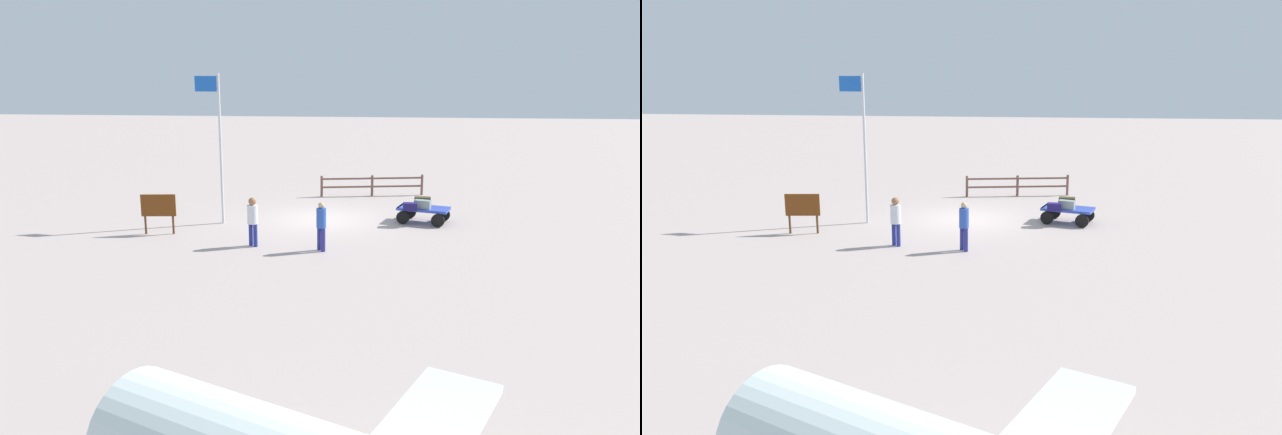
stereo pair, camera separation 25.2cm
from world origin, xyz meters
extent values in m
plane|color=#B4A199|center=(0.00, 0.00, 0.00)|extent=(120.00, 120.00, 0.00)
cube|color=#3046B3|center=(-3.98, 0.05, 0.56)|extent=(2.15, 1.53, 0.10)
cube|color=#3046B3|center=(-3.10, -0.20, 0.56)|extent=(0.35, 0.97, 0.10)
cylinder|color=black|center=(-3.18, 0.38, 0.25)|extent=(0.52, 0.26, 0.51)
cylinder|color=black|center=(-3.48, -0.66, 0.25)|extent=(0.52, 0.26, 0.51)
cylinder|color=black|center=(-4.49, 0.75, 0.25)|extent=(0.52, 0.26, 0.51)
cylinder|color=black|center=(-4.79, -0.28, 0.25)|extent=(0.52, 0.26, 0.51)
cube|color=#1B1454|center=(-3.44, 0.62, 0.75)|extent=(0.55, 0.36, 0.28)
cube|color=gray|center=(-3.92, 0.29, 0.77)|extent=(0.68, 0.47, 0.33)
cube|color=#3C361E|center=(-3.95, -0.39, 0.77)|extent=(0.66, 0.39, 0.31)
cylinder|color=navy|center=(1.80, 4.15, 0.39)|extent=(0.14, 0.14, 0.78)
cylinder|color=navy|center=(1.98, 4.05, 0.39)|extent=(0.14, 0.14, 0.78)
cylinder|color=silver|center=(1.89, 4.10, 1.10)|extent=(0.48, 0.48, 0.63)
sphere|color=#92623F|center=(1.89, 4.10, 1.54)|extent=(0.26, 0.26, 0.26)
cylinder|color=navy|center=(-0.53, 4.46, 0.39)|extent=(0.14, 0.14, 0.78)
cylinder|color=navy|center=(-0.38, 4.33, 0.39)|extent=(0.14, 0.14, 0.78)
cylinder|color=#2B4FAF|center=(-0.45, 4.39, 1.11)|extent=(0.45, 0.45, 0.65)
sphere|color=tan|center=(-0.45, 4.39, 1.53)|extent=(0.20, 0.20, 0.20)
cone|color=#2156A2|center=(0.86, 16.57, 1.22)|extent=(1.38, 1.65, 1.40)
cylinder|color=silver|center=(3.77, 1.04, 2.85)|extent=(0.10, 0.10, 5.70)
cube|color=blue|center=(4.26, 1.04, 5.32)|extent=(0.86, 0.14, 0.57)
cylinder|color=#4C3319|center=(5.13, 2.85, 0.33)|extent=(0.08, 0.08, 0.66)
cylinder|color=#4C3319|center=(6.12, 2.99, 0.33)|extent=(0.08, 0.08, 0.66)
cube|color=#653210|center=(5.62, 2.92, 1.06)|extent=(1.24, 0.23, 0.80)
cylinder|color=brown|center=(-4.19, -5.57, 0.49)|extent=(0.12, 0.12, 0.99)
cylinder|color=brown|center=(-1.82, -5.10, 0.49)|extent=(0.12, 0.12, 0.99)
cylinder|color=brown|center=(0.55, -4.63, 0.49)|extent=(0.12, 0.12, 0.99)
cube|color=brown|center=(-1.82, -5.10, 0.84)|extent=(4.75, 1.02, 0.08)
cube|color=brown|center=(-1.82, -5.10, 0.44)|extent=(4.75, 1.02, 0.08)
camera|label=1|loc=(-2.59, 23.34, 5.64)|focal=33.90mm
camera|label=2|loc=(-2.84, 23.31, 5.64)|focal=33.90mm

